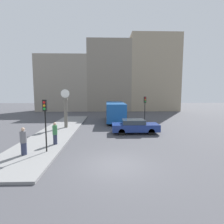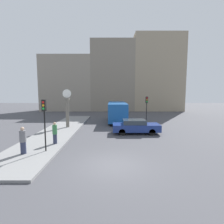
% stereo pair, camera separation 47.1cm
% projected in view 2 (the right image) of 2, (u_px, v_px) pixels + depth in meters
% --- Properties ---
extents(ground_plane, '(120.00, 120.00, 0.00)m').
position_uv_depth(ground_plane, '(111.00, 165.00, 9.90)').
color(ground_plane, '#47474C').
extents(sidewalk_corner, '(3.73, 21.75, 0.15)m').
position_uv_depth(sidewalk_corner, '(59.00, 130.00, 18.69)').
color(sidewalk_corner, gray).
rests_on(sidewalk_corner, ground_plane).
extents(building_row, '(31.77, 5.00, 16.88)m').
position_uv_depth(building_row, '(116.00, 77.00, 39.61)').
color(building_row, gray).
rests_on(building_row, ground_plane).
extents(sedan_car, '(4.66, 1.88, 1.41)m').
position_uv_depth(sedan_car, '(135.00, 126.00, 17.57)').
color(sedan_car, navy).
rests_on(sedan_car, ground_plane).
extents(bus_distant, '(2.47, 7.59, 2.71)m').
position_uv_depth(bus_distant, '(116.00, 111.00, 24.45)').
color(bus_distant, '#195199').
rests_on(bus_distant, ground_plane).
extents(traffic_light_near, '(0.26, 0.24, 3.50)m').
position_uv_depth(traffic_light_near, '(43.00, 114.00, 11.60)').
color(traffic_light_near, black).
rests_on(traffic_light_near, sidewalk_corner).
extents(traffic_light_far, '(0.26, 0.24, 3.64)m').
position_uv_depth(traffic_light_far, '(146.00, 105.00, 20.84)').
color(traffic_light_far, black).
rests_on(traffic_light_far, ground_plane).
extents(street_clock, '(1.05, 0.49, 4.37)m').
position_uv_depth(street_clock, '(66.00, 109.00, 19.92)').
color(street_clock, '#666056').
rests_on(street_clock, sidewalk_corner).
extents(pedestrian_green_hoodie, '(0.36, 0.36, 1.69)m').
position_uv_depth(pedestrian_green_hoodie, '(54.00, 133.00, 13.49)').
color(pedestrian_green_hoodie, '#2D334C').
rests_on(pedestrian_green_hoodie, sidewalk_corner).
extents(pedestrian_grey_jacket, '(0.41, 0.41, 1.76)m').
position_uv_depth(pedestrian_grey_jacket, '(22.00, 141.00, 11.23)').
color(pedestrian_grey_jacket, '#2D334C').
rests_on(pedestrian_grey_jacket, sidewalk_corner).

